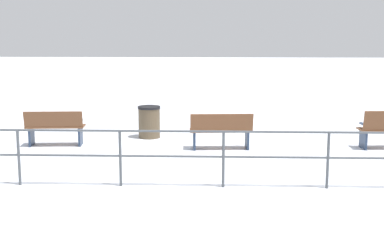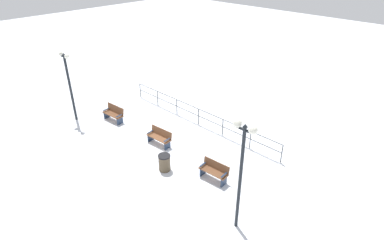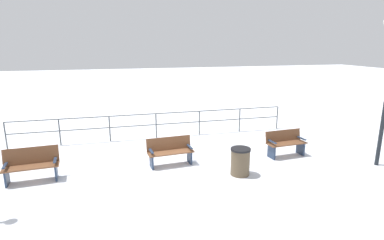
{
  "view_description": "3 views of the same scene",
  "coord_description": "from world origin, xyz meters",
  "views": [
    {
      "loc": [
        -12.46,
        0.2,
        2.81
      ],
      "look_at": [
        -1.08,
        0.64,
        0.85
      ],
      "focal_mm": 50.01,
      "sensor_mm": 36.0,
      "label": 1
    },
    {
      "loc": [
        8.99,
        11.19,
        9.44
      ],
      "look_at": [
        -1.95,
        0.68,
        1.03
      ],
      "focal_mm": 29.74,
      "sensor_mm": 36.0,
      "label": 2
    },
    {
      "loc": [
        9.0,
        -1.73,
        3.78
      ],
      "look_at": [
        -2.22,
        1.26,
        0.91
      ],
      "focal_mm": 28.95,
      "sensor_mm": 36.0,
      "label": 3
    }
  ],
  "objects": [
    {
      "name": "bench_second",
      "position": [
        -0.18,
        -0.01,
        0.46
      ],
      "size": [
        0.63,
        1.49,
        0.87
      ],
      "rotation": [
        0.0,
        0.0,
        0.08
      ],
      "color": "brown",
      "rests_on": "ground"
    },
    {
      "name": "trash_bin",
      "position": [
        1.13,
        1.84,
        0.41
      ],
      "size": [
        0.59,
        0.59,
        0.82
      ],
      "color": "brown",
      "rests_on": "ground"
    },
    {
      "name": "bench_third",
      "position": [
        0.04,
        3.99,
        0.46
      ],
      "size": [
        0.62,
        1.42,
        0.87
      ],
      "rotation": [
        0.0,
        0.0,
        0.08
      ],
      "color": "brown",
      "rests_on": "ground"
    },
    {
      "name": "waterfront_railing",
      "position": [
        -3.21,
        0.0,
        0.69
      ],
      "size": [
        0.05,
        11.12,
        1.03
      ],
      "color": "#4C5156",
      "rests_on": "ground"
    },
    {
      "name": "ground_plane",
      "position": [
        0.0,
        0.0,
        0.0
      ],
      "size": [
        80.0,
        80.0,
        0.0
      ],
      "primitive_type": "plane",
      "color": "white",
      "rests_on": "ground"
    }
  ]
}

